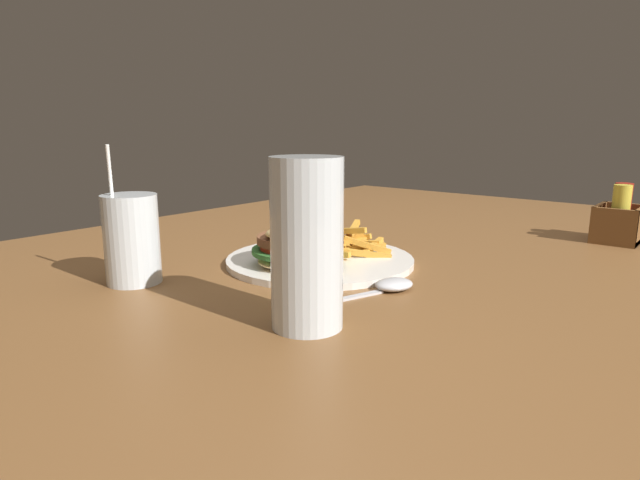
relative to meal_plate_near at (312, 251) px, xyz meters
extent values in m
cube|color=brown|center=(-0.14, 0.11, -0.04)|extent=(1.69, 1.38, 0.03)
cylinder|color=brown|center=(-0.92, -0.51, -0.43)|extent=(0.08, 0.08, 0.74)
cylinder|color=white|center=(-0.02, 0.00, -0.02)|extent=(0.30, 0.30, 0.01)
ellipsoid|color=#DBB770|center=(0.03, 0.00, -0.01)|extent=(0.13, 0.11, 0.02)
cylinder|color=#2D6628|center=(0.03, 0.00, 0.01)|extent=(0.14, 0.14, 0.01)
cylinder|color=red|center=(0.03, 0.00, 0.01)|extent=(0.11, 0.11, 0.01)
cylinder|color=brown|center=(0.03, 0.00, 0.02)|extent=(0.12, 0.12, 0.01)
ellipsoid|color=#DBB770|center=(0.03, 0.01, 0.04)|extent=(0.13, 0.11, 0.04)
cube|color=gold|center=(-0.11, -0.06, -0.01)|extent=(0.09, 0.04, 0.01)
cube|color=gold|center=(-0.12, -0.04, -0.01)|extent=(0.06, 0.07, 0.02)
cube|color=gold|center=(-0.11, 0.04, -0.01)|extent=(0.07, 0.02, 0.02)
cube|color=gold|center=(-0.07, -0.01, -0.01)|extent=(0.07, 0.07, 0.03)
cube|color=gold|center=(-0.13, -0.02, -0.01)|extent=(0.03, 0.08, 0.03)
cube|color=gold|center=(-0.09, 0.00, 0.00)|extent=(0.06, 0.05, 0.03)
cube|color=gold|center=(-0.10, -0.03, -0.01)|extent=(0.06, 0.03, 0.01)
cube|color=gold|center=(-0.02, 0.01, -0.01)|extent=(0.06, 0.03, 0.02)
cube|color=gold|center=(-0.08, 0.00, 0.02)|extent=(0.02, 0.09, 0.02)
cube|color=gold|center=(-0.10, 0.00, 0.01)|extent=(0.09, 0.04, 0.04)
cube|color=gold|center=(-0.07, 0.06, -0.01)|extent=(0.06, 0.07, 0.02)
cube|color=gold|center=(-0.12, 0.01, -0.01)|extent=(0.03, 0.07, 0.01)
cube|color=gold|center=(-0.11, 0.00, -0.01)|extent=(0.06, 0.03, 0.02)
cube|color=gold|center=(-0.03, 0.01, -0.01)|extent=(0.02, 0.09, 0.02)
cube|color=gold|center=(-0.07, -0.06, -0.01)|extent=(0.08, 0.02, 0.03)
cube|color=gold|center=(-0.07, -0.02, 0.00)|extent=(0.07, 0.03, 0.01)
cube|color=gold|center=(-0.14, 0.00, -0.01)|extent=(0.07, 0.06, 0.02)
cube|color=gold|center=(-0.09, 0.04, 0.00)|extent=(0.06, 0.07, 0.03)
cube|color=gold|center=(-0.10, 0.03, -0.01)|extent=(0.07, 0.05, 0.01)
cube|color=gold|center=(-0.11, -0.02, 0.00)|extent=(0.06, 0.07, 0.03)
cylinder|color=silver|center=(0.20, 0.16, 0.07)|extent=(0.08, 0.08, 0.19)
cylinder|color=#C67F23|center=(0.20, 0.16, 0.06)|extent=(0.07, 0.07, 0.16)
cylinder|color=silver|center=(0.23, -0.14, 0.04)|extent=(0.08, 0.08, 0.13)
cylinder|color=yellow|center=(0.23, -0.14, 0.03)|extent=(0.07, 0.07, 0.11)
cylinder|color=white|center=(0.24, -0.15, 0.07)|extent=(0.02, 0.02, 0.19)
ellipsoid|color=silver|center=(0.02, 0.16, -0.02)|extent=(0.07, 0.06, 0.02)
cube|color=silver|center=(0.10, 0.14, -0.02)|extent=(0.12, 0.05, 0.00)
cube|color=brown|center=(-0.50, 0.33, -0.02)|extent=(0.10, 0.08, 0.01)
cube|color=brown|center=(-0.55, 0.33, 0.01)|extent=(0.01, 0.08, 0.07)
cube|color=brown|center=(-0.46, 0.33, 0.01)|extent=(0.01, 0.08, 0.07)
cube|color=brown|center=(-0.50, 0.30, 0.01)|extent=(0.10, 0.01, 0.07)
cube|color=brown|center=(-0.50, 0.37, 0.01)|extent=(0.10, 0.01, 0.07)
cylinder|color=maroon|center=(-0.52, 0.33, 0.04)|extent=(0.03, 0.03, 0.10)
cylinder|color=gold|center=(-0.49, 0.34, 0.04)|extent=(0.03, 0.03, 0.10)
camera|label=1|loc=(0.62, 0.52, 0.20)|focal=30.00mm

